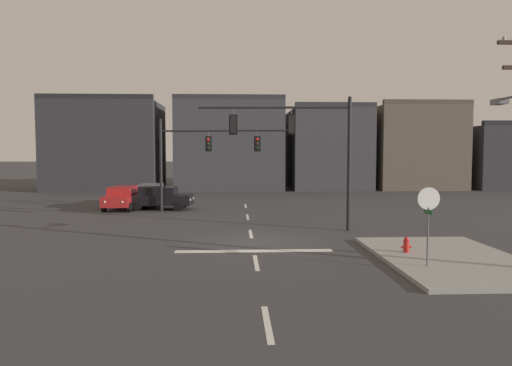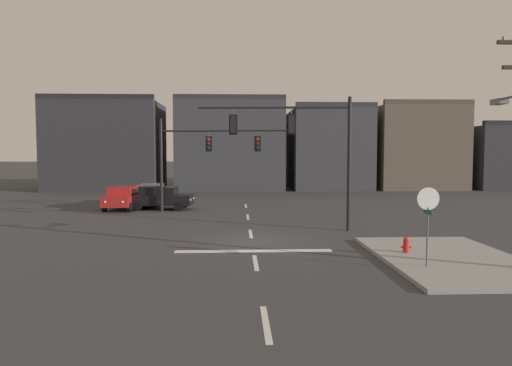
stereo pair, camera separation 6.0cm
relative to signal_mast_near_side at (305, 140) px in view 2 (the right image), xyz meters
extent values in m
plane|color=#353538|center=(-2.80, -2.92, -4.65)|extent=(400.00, 400.00, 0.00)
cube|color=gray|center=(4.38, -6.92, -4.58)|extent=(5.00, 8.00, 0.15)
cube|color=silver|center=(-2.80, -4.92, -4.65)|extent=(6.40, 0.50, 0.01)
cube|color=silver|center=(-2.80, -12.92, -4.65)|extent=(0.16, 2.40, 0.01)
cube|color=silver|center=(-2.80, -6.92, -4.65)|extent=(0.16, 2.40, 0.01)
cube|color=silver|center=(-2.80, -0.92, -4.65)|extent=(0.16, 2.40, 0.01)
cube|color=silver|center=(-2.80, 5.08, -4.65)|extent=(0.16, 2.40, 0.01)
cube|color=silver|center=(-2.80, 11.08, -4.65)|extent=(0.16, 2.40, 0.01)
cylinder|color=black|center=(2.25, -0.13, -1.30)|extent=(0.20, 0.20, 6.71)
cylinder|color=black|center=(-1.58, 0.07, 1.63)|extent=(7.67, 0.53, 0.12)
sphere|color=black|center=(2.25, -0.13, 2.11)|extent=(0.18, 0.18, 0.18)
cylinder|color=#56565B|center=(-0.70, 0.03, 1.39)|extent=(0.03, 0.03, 0.35)
cube|color=black|center=(-0.70, 0.03, 0.77)|extent=(0.31, 0.26, 0.90)
sphere|color=red|center=(-0.69, 0.16, 1.05)|extent=(0.20, 0.20, 0.20)
sphere|color=#2D2314|center=(-0.69, 0.16, 0.77)|extent=(0.20, 0.20, 0.20)
sphere|color=black|center=(-0.69, 0.16, 0.49)|extent=(0.20, 0.20, 0.20)
cube|color=black|center=(-0.70, 0.01, 0.77)|extent=(0.42, 0.05, 1.02)
cylinder|color=#56565B|center=(-3.65, 0.18, 1.39)|extent=(0.03, 0.03, 0.35)
cube|color=black|center=(-3.65, 0.18, 0.77)|extent=(0.31, 0.26, 0.90)
sphere|color=red|center=(-3.64, 0.31, 1.05)|extent=(0.20, 0.20, 0.20)
sphere|color=#2D2314|center=(-3.64, 0.31, 0.77)|extent=(0.20, 0.20, 0.20)
sphere|color=black|center=(-3.64, 0.31, 0.49)|extent=(0.20, 0.20, 0.20)
cube|color=black|center=(-3.65, 0.16, 0.77)|extent=(0.42, 0.05, 1.02)
cylinder|color=black|center=(-8.58, 7.97, -1.58)|extent=(0.20, 0.20, 6.15)
cylinder|color=black|center=(-4.37, 7.37, 0.80)|extent=(8.43, 1.31, 0.12)
sphere|color=black|center=(-8.58, 7.97, 1.55)|extent=(0.18, 0.18, 0.18)
cylinder|color=#56565B|center=(-5.34, 7.51, 0.57)|extent=(0.03, 0.03, 0.35)
cube|color=black|center=(-5.34, 7.51, -0.06)|extent=(0.33, 0.28, 0.90)
sphere|color=red|center=(-5.36, 7.38, 0.22)|extent=(0.20, 0.20, 0.20)
sphere|color=#2D2314|center=(-5.36, 7.38, -0.06)|extent=(0.20, 0.20, 0.20)
sphere|color=black|center=(-5.36, 7.38, -0.34)|extent=(0.20, 0.20, 0.20)
cube|color=black|center=(-5.34, 7.53, -0.06)|extent=(0.42, 0.09, 1.02)
cylinder|color=#56565B|center=(-2.10, 7.05, 0.57)|extent=(0.03, 0.03, 0.35)
cube|color=black|center=(-2.10, 7.05, -0.06)|extent=(0.33, 0.28, 0.90)
sphere|color=red|center=(-2.12, 6.92, 0.22)|extent=(0.20, 0.20, 0.20)
sphere|color=#2D2314|center=(-2.12, 6.92, -0.06)|extent=(0.20, 0.20, 0.20)
sphere|color=black|center=(-2.12, 6.92, -0.34)|extent=(0.20, 0.20, 0.20)
cube|color=black|center=(-2.10, 7.07, -0.06)|extent=(0.42, 0.09, 1.02)
cylinder|color=#56565B|center=(2.94, -8.31, -3.58)|extent=(0.06, 0.06, 2.15)
cylinder|color=white|center=(2.94, -8.31, -2.20)|extent=(0.76, 0.03, 0.76)
cylinder|color=#B21414|center=(2.94, -8.29, -2.20)|extent=(0.68, 0.03, 0.68)
cube|color=#19592D|center=(2.94, -8.31, -2.65)|extent=(0.02, 0.64, 0.16)
cube|color=slate|center=(-10.05, 12.21, -3.95)|extent=(1.81, 4.40, 0.70)
cube|color=slate|center=(-10.05, 12.06, -3.32)|extent=(1.61, 2.47, 0.56)
cube|color=#2D3842|center=(-10.05, 12.83, -3.34)|extent=(1.52, 0.25, 0.47)
cube|color=#2D3842|center=(-10.06, 10.89, -3.34)|extent=(1.52, 0.22, 0.46)
cylinder|color=black|center=(-10.90, 13.66, -4.33)|extent=(0.22, 0.64, 0.64)
cylinder|color=black|center=(-9.20, 13.66, -4.33)|extent=(0.22, 0.64, 0.64)
cylinder|color=black|center=(-10.91, 10.76, -4.33)|extent=(0.22, 0.64, 0.64)
cylinder|color=black|center=(-9.21, 10.76, -4.33)|extent=(0.22, 0.64, 0.64)
sphere|color=silver|center=(-10.62, 14.39, -3.90)|extent=(0.16, 0.16, 0.16)
sphere|color=silver|center=(-9.47, 14.39, -3.90)|extent=(0.16, 0.16, 0.16)
cube|color=maroon|center=(-10.06, 10.03, -3.87)|extent=(1.37, 0.04, 0.12)
cube|color=#A81E1E|center=(-11.56, 9.42, -3.95)|extent=(1.89, 4.44, 0.70)
cube|color=#A81E1E|center=(-11.55, 9.57, -3.32)|extent=(1.65, 2.50, 0.56)
cube|color=#2D3842|center=(-11.57, 8.80, -3.34)|extent=(1.52, 0.28, 0.47)
cube|color=#2D3842|center=(-11.53, 10.74, -3.34)|extent=(1.52, 0.25, 0.46)
cylinder|color=black|center=(-10.74, 7.95, -4.33)|extent=(0.23, 0.64, 0.64)
cylinder|color=black|center=(-12.44, 7.99, -4.33)|extent=(0.23, 0.64, 0.64)
cylinder|color=black|center=(-10.68, 10.85, -4.33)|extent=(0.23, 0.64, 0.64)
cylinder|color=black|center=(-12.38, 10.89, -4.33)|extent=(0.23, 0.64, 0.64)
sphere|color=silver|center=(-11.02, 7.23, -3.90)|extent=(0.16, 0.16, 0.16)
sphere|color=silver|center=(-12.18, 7.25, -3.90)|extent=(0.16, 0.16, 0.16)
cube|color=maroon|center=(-11.51, 11.60, -3.87)|extent=(1.37, 0.07, 0.12)
cube|color=black|center=(-8.82, 9.16, -3.95)|extent=(4.54, 2.17, 0.70)
cube|color=black|center=(-8.97, 9.17, -3.32)|extent=(2.59, 1.80, 0.56)
cube|color=#2D3842|center=(-8.20, 9.11, -3.34)|extent=(0.38, 1.54, 0.47)
cube|color=#2D3842|center=(-10.13, 9.27, -3.34)|extent=(0.34, 1.53, 0.46)
cylinder|color=black|center=(-7.30, 9.89, -4.33)|extent=(0.66, 0.27, 0.64)
cylinder|color=black|center=(-7.44, 8.19, -4.33)|extent=(0.66, 0.27, 0.64)
cylinder|color=black|center=(-10.19, 10.13, -4.33)|extent=(0.66, 0.27, 0.64)
cylinder|color=black|center=(-10.34, 8.44, -4.33)|extent=(0.66, 0.27, 0.64)
sphere|color=silver|center=(-6.60, 9.55, -3.90)|extent=(0.16, 0.16, 0.16)
sphere|color=silver|center=(-6.69, 8.40, -3.90)|extent=(0.16, 0.16, 0.16)
cube|color=maroon|center=(-10.99, 9.35, -3.87)|extent=(0.16, 1.37, 0.12)
cube|color=slate|center=(6.05, -6.94, 1.18)|extent=(0.36, 0.64, 0.20)
cylinder|color=gray|center=(5.15, -8.62, 3.02)|extent=(0.10, 0.10, 0.12)
cylinder|color=red|center=(3.04, -6.10, -4.33)|extent=(0.22, 0.22, 0.55)
cylinder|color=red|center=(3.04, -6.10, -4.60)|extent=(0.30, 0.30, 0.10)
sphere|color=red|center=(3.04, -6.10, -4.00)|extent=(0.20, 0.20, 0.20)
cylinder|color=red|center=(2.89, -6.10, -4.30)|extent=(0.10, 0.08, 0.08)
cylinder|color=red|center=(3.19, -6.10, -4.30)|extent=(0.10, 0.08, 0.08)
cube|color=#2D2D33|center=(-17.65, 27.78, 0.04)|extent=(11.64, 8.26, 9.38)
cube|color=black|center=(-17.65, 23.95, 4.98)|extent=(11.64, 0.60, 0.50)
cube|color=#38383D|center=(-4.17, 28.65, 0.05)|extent=(11.44, 10.01, 9.41)
cube|color=#2B2B30|center=(-4.17, 23.95, 5.01)|extent=(11.44, 0.60, 0.50)
cube|color=#38383D|center=(6.77, 30.14, -0.31)|extent=(8.39, 12.99, 8.68)
cube|color=#2B2B30|center=(6.77, 23.95, 4.28)|extent=(8.39, 0.60, 0.50)
cube|color=brown|center=(16.41, 29.76, -0.16)|extent=(9.38, 12.23, 8.99)
cube|color=#493F35|center=(16.41, 23.95, 4.59)|extent=(9.38, 0.60, 0.50)
cube|color=#2D2D33|center=(26.98, 30.61, -1.22)|extent=(9.37, 13.93, 6.87)
camera|label=1|loc=(-3.53, -23.43, -0.68)|focal=32.41mm
camera|label=2|loc=(-3.47, -23.44, -0.68)|focal=32.41mm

